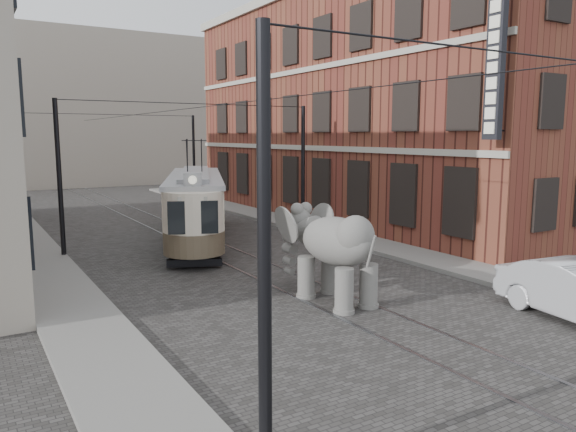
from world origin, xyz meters
TOP-DOWN VIEW (x-y plane):
  - ground at (0.00, 0.00)m, footprint 120.00×120.00m
  - tram_rails at (0.00, 0.00)m, footprint 1.54×80.00m
  - sidewalk_right at (6.00, 0.00)m, footprint 2.00×60.00m
  - sidewalk_left at (-6.50, 0.00)m, footprint 2.00×60.00m
  - brick_building at (11.00, 9.00)m, footprint 8.00×26.00m
  - distant_block at (0.00, 40.00)m, footprint 28.00×10.00m
  - catenary at (-0.20, 5.00)m, footprint 11.00×30.20m
  - tram at (0.13, 6.93)m, footprint 6.41×11.29m
  - elephant at (0.02, -3.86)m, footprint 2.64×4.50m

SIDE VIEW (x-z plane):
  - ground at x=0.00m, z-range 0.00..0.00m
  - tram_rails at x=0.00m, z-range 0.00..0.02m
  - sidewalk_right at x=6.00m, z-range 0.00..0.15m
  - sidewalk_left at x=-6.50m, z-range 0.00..0.15m
  - elephant at x=0.02m, z-range 0.00..2.68m
  - tram at x=0.13m, z-range 0.00..4.46m
  - catenary at x=-0.20m, z-range 0.00..6.00m
  - brick_building at x=11.00m, z-range 0.00..12.00m
  - distant_block at x=0.00m, z-range 0.00..14.00m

